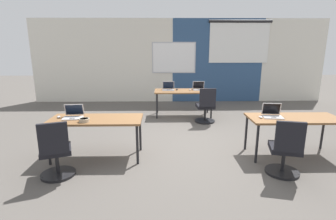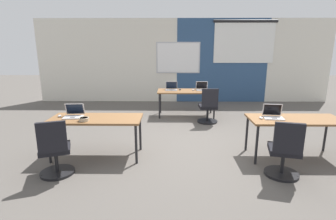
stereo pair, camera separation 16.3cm
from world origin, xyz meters
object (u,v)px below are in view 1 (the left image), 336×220
object	(u,v)px
chair_near_right_inner	(285,153)
laptop_near_left_end	(73,115)
chair_near_left_end	(56,154)
laptop_far_right	(199,88)
mouse_near_left_end	(59,117)
laptop_far_left	(168,88)
mouse_near_right_inner	(261,117)
desk_far_center	(183,93)
chair_far_right	(206,108)
desk_near_left	(96,122)
snack_bowl	(84,120)
laptop_near_right_inner	(272,114)
desk_near_right	(294,121)
mouse_far_right	(190,90)
mouse_far_left	(177,89)

from	to	relation	value
chair_near_right_inner	laptop_near_left_end	bearing A→B (deg)	0.67
laptop_near_left_end	chair_near_left_end	xyz separation A→B (m)	(-0.03, -0.81, -0.39)
laptop_far_right	mouse_near_left_end	bearing A→B (deg)	-135.19
laptop_far_left	laptop_far_right	bearing A→B (deg)	2.80
chair_near_left_end	laptop_far_left	size ratio (longest dim) A/B	2.70
mouse_near_right_inner	chair_near_right_inner	world-z (taller)	chair_near_right_inner
chair_near_left_end	laptop_far_right	distance (m)	4.51
desk_far_center	laptop_near_left_end	world-z (taller)	laptop_near_left_end
chair_far_right	laptop_far_right	bearing A→B (deg)	-87.23
chair_near_right_inner	mouse_near_left_end	xyz separation A→B (m)	(-3.70, 0.81, 0.36)
desk_far_center	laptop_far_left	bearing A→B (deg)	168.38
laptop_near_left_end	laptop_far_right	distance (m)	3.84
desk_near_left	chair_near_right_inner	distance (m)	3.14
laptop_far_right	snack_bowl	distance (m)	3.88
laptop_near_right_inner	desk_near_right	bearing A→B (deg)	0.56
mouse_near_right_inner	snack_bowl	size ratio (longest dim) A/B	0.58
mouse_far_right	snack_bowl	size ratio (longest dim) A/B	0.62
mouse_far_right	laptop_far_left	size ratio (longest dim) A/B	0.32
desk_near_left	desk_near_right	world-z (taller)	same
desk_far_center	laptop_far_right	xyz separation A→B (m)	(0.44, 0.10, 0.11)
mouse_near_right_inner	laptop_far_right	distance (m)	3.00
laptop_near_right_inner	chair_near_right_inner	distance (m)	0.89
desk_far_center	desk_near_left	bearing A→B (deg)	-122.01
laptop_near_left_end	mouse_far_right	world-z (taller)	laptop_near_left_end
desk_near_left	snack_bowl	world-z (taller)	snack_bowl
laptop_near_right_inner	snack_bowl	xyz separation A→B (m)	(-3.26, -0.24, -0.01)
chair_near_right_inner	laptop_far_right	bearing A→B (deg)	-63.02
mouse_far_right	chair_near_right_inner	bearing A→B (deg)	-72.98
chair_near_right_inner	laptop_far_left	distance (m)	4.04
chair_near_right_inner	chair_far_right	distance (m)	2.95
laptop_near_right_inner	mouse_far_right	distance (m)	3.03
desk_far_center	chair_near_left_end	world-z (taller)	chair_near_left_end
desk_near_right	laptop_far_left	size ratio (longest dim) A/B	4.70
laptop_near_right_inner	chair_near_right_inner	bearing A→B (deg)	-89.45
desk_near_right	desk_far_center	bearing A→B (deg)	122.01
laptop_near_left_end	chair_far_right	distance (m)	3.38
laptop_far_left	chair_near_left_end	bearing A→B (deg)	-113.84
laptop_near_right_inner	chair_near_right_inner	size ratio (longest dim) A/B	0.39
desk_near_left	chair_near_right_inner	xyz separation A→B (m)	(3.03, -0.75, -0.28)
laptop_near_left_end	desk_near_right	bearing A→B (deg)	-6.09
desk_far_center	mouse_near_right_inner	distance (m)	3.04
desk_far_center	desk_near_right	bearing A→B (deg)	-57.99
laptop_near_right_inner	mouse_near_left_end	xyz separation A→B (m)	(-3.78, 0.02, -0.03)
desk_near_right	mouse_far_left	distance (m)	3.46
mouse_near_left_end	snack_bowl	bearing A→B (deg)	-26.55
chair_far_right	laptop_far_left	world-z (taller)	laptop_far_left
laptop_near_left_end	snack_bowl	xyz separation A→B (m)	(0.26, -0.26, -0.01)
mouse_far_left	snack_bowl	size ratio (longest dim) A/B	0.62
desk_near_left	chair_near_left_end	xyz separation A→B (m)	(-0.44, -0.75, -0.28)
chair_near_right_inner	laptop_near_left_end	distance (m)	3.56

